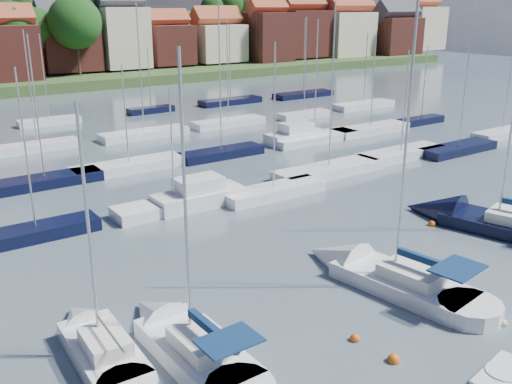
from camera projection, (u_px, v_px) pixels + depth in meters
ground at (152, 145)px, 61.61m from camera, size 260.00×260.00×0.00m
sailboat_left at (184, 341)px, 25.21m from camera, size 3.04×10.50×14.23m
sailboat_centre at (379, 275)px, 31.34m from camera, size 4.90×12.22×16.13m
sailboat_navy at (480, 221)px, 39.09m from camera, size 6.83×13.40×17.88m
sailboat_far at (97, 346)px, 24.93m from camera, size 2.62×9.07×12.06m
tender at (502, 377)px, 22.97m from camera, size 3.20×1.89×0.65m
buoy_c at (355, 340)px, 25.93m from camera, size 0.46×0.46×0.46m
buoy_d at (503, 325)px, 27.16m from camera, size 0.41×0.41×0.41m
buoy_e at (432, 226)px, 39.30m from camera, size 0.51×0.51×0.51m
buoy_g at (393, 362)px, 24.39m from camera, size 0.54×0.54×0.54m
marina_field at (189, 148)px, 58.71m from camera, size 79.62×41.41×15.93m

